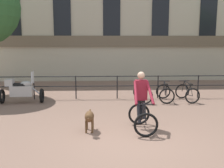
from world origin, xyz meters
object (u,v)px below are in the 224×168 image
at_px(dog, 89,117).
at_px(parked_motorcycle, 21,90).
at_px(parked_bicycle_near_lamp, 143,93).
at_px(parked_bicycle_mid_right, 187,93).
at_px(cyclist_with_bike, 142,104).
at_px(parked_bicycle_mid_left, 165,93).

xyz_separation_m(dog, parked_motorcycle, (-3.00, 3.72, 0.13)).
xyz_separation_m(parked_bicycle_near_lamp, parked_bicycle_mid_right, (1.96, 0.00, 0.00)).
xyz_separation_m(cyclist_with_bike, parked_bicycle_mid_right, (2.59, 3.61, -0.41)).
relative_size(dog, parked_bicycle_mid_left, 0.78).
bearing_deg(parked_bicycle_mid_left, dog, 55.73).
xyz_separation_m(parked_motorcycle, parked_bicycle_mid_right, (7.12, 0.09, -0.20)).
relative_size(cyclist_with_bike, dog, 1.87).
xyz_separation_m(dog, parked_bicycle_near_lamp, (2.16, 3.81, -0.08)).
bearing_deg(parked_bicycle_near_lamp, dog, 58.06).
bearing_deg(parked_bicycle_mid_right, cyclist_with_bike, 48.24).
relative_size(dog, parked_bicycle_near_lamp, 0.80).
bearing_deg(parked_bicycle_mid_right, parked_bicycle_mid_left, -6.15).
bearing_deg(cyclist_with_bike, dog, -174.19).
height_order(parked_motorcycle, parked_bicycle_near_lamp, parked_motorcycle).
distance_m(cyclist_with_bike, parked_motorcycle, 5.74).
bearing_deg(dog, parked_bicycle_mid_right, 44.26).
height_order(dog, parked_bicycle_near_lamp, parked_bicycle_near_lamp).
bearing_deg(parked_bicycle_near_lamp, parked_bicycle_mid_right, 177.67).
bearing_deg(parked_bicycle_mid_right, dog, 36.56).
relative_size(dog, parked_bicycle_mid_right, 0.77).
distance_m(parked_bicycle_mid_left, parked_bicycle_mid_right, 0.98).
bearing_deg(parked_bicycle_mid_left, parked_motorcycle, 6.13).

